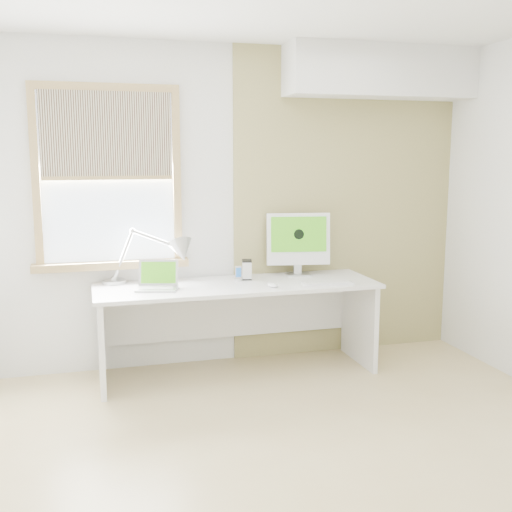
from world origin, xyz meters
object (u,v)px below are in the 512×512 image
object	(u,v)px
desk_lamp	(169,254)
laptop	(158,282)
desk	(235,306)
imac	(298,240)
external_drive	(247,270)

from	to	relation	value
desk_lamp	laptop	distance (m)	0.28
desk	laptop	size ratio (longest dim) A/B	6.29
desk_lamp	imac	distance (m)	1.09
external_drive	imac	xyz separation A→B (m)	(0.46, 0.07, 0.21)
desk_lamp	imac	size ratio (longest dim) A/B	1.40
desk_lamp	laptop	xyz separation A→B (m)	(-0.11, -0.18, -0.18)
laptop	desk_lamp	bearing A→B (deg)	57.78
external_drive	imac	world-z (taller)	imac
imac	laptop	bearing A→B (deg)	-168.86
laptop	external_drive	size ratio (longest dim) A/B	2.24
desk_lamp	laptop	world-z (taller)	desk_lamp
desk_lamp	desk	bearing A→B (deg)	-12.20
laptop	external_drive	xyz separation A→B (m)	(0.74, 0.17, 0.03)
desk_lamp	imac	bearing A→B (deg)	2.95
desk_lamp	external_drive	size ratio (longest dim) A/B	4.80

